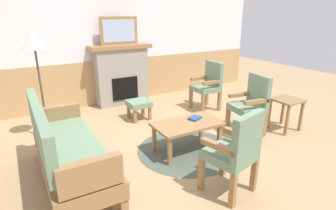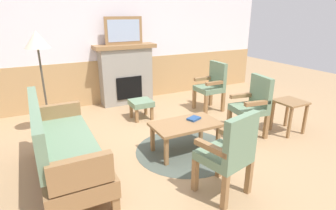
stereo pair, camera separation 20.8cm
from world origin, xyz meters
The scene contains 14 objects.
ground_plane centered at (0.00, 0.00, 0.00)m, with size 14.00×14.00×0.00m, color tan.
wall_back centered at (0.00, 2.60, 1.31)m, with size 7.20×0.14×2.70m.
fireplace centered at (0.00, 2.35, 0.65)m, with size 1.30×0.44×1.28m.
framed_picture centered at (0.00, 2.35, 1.56)m, with size 0.80×0.04×0.56m.
couch centered at (-1.61, -0.08, 0.40)m, with size 0.70×1.80×0.98m.
coffee_table centered at (0.01, -0.18, 0.39)m, with size 0.96×0.56×0.44m.
round_rug centered at (0.01, -0.18, 0.00)m, with size 1.45×1.45×0.01m, color #4C564C.
book_on_table centered at (0.18, -0.12, 0.46)m, with size 0.19×0.13×0.03m, color navy.
footstool centered at (-0.08, 1.30, 0.28)m, with size 0.40×0.40×0.36m.
armchair_near_fireplace centered at (1.40, 1.12, 0.54)m, with size 0.48×0.48×0.98m.
armchair_by_window_left centered at (1.26, -0.18, 0.54)m, with size 0.54×0.54×0.98m.
armchair_front_left centered at (-0.09, -1.25, 0.54)m, with size 0.58×0.58×0.98m.
side_table centered at (1.88, -0.39, 0.43)m, with size 0.44×0.44×0.55m.
floor_lamp_by_couch centered at (-1.69, 1.22, 1.45)m, with size 0.36×0.36×1.68m.
Camera 2 is at (-1.84, -3.23, 1.95)m, focal length 29.13 mm.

